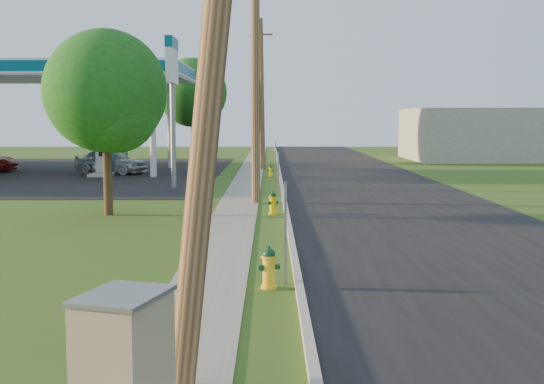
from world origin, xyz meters
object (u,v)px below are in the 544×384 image
Objects in this scene: tree_verge at (108,96)px; hydrant_near at (269,268)px; fuel_pump_se at (120,159)px; hydrant_far at (271,171)px; fuel_pump_ne at (105,163)px; hydrant_mid at (273,203)px; utility_cabinet at (124,374)px; tree_lot at (194,95)px; price_pylon at (172,69)px; utility_pole_far at (262,94)px; utility_pole_mid at (255,72)px; car_silver at (111,161)px.

tree_verge is 7.51× the size of hydrant_near.
fuel_pump_se is 4.82× the size of hydrant_far.
fuel_pump_se is at bearing 101.56° from tree_verge.
fuel_pump_ne is at bearing 173.81° from hydrant_far.
hydrant_mid is (9.54, -19.99, -0.34)m from fuel_pump_se.
hydrant_mid is 0.49× the size of utility_cabinet.
utility_cabinet is (8.07, -32.52, 0.07)m from fuel_pump_ne.
fuel_pump_ne is 4.00m from fuel_pump_se.
tree_lot reaches higher than fuel_pump_ne.
fuel_pump_se is 22.15m from hydrant_mid.
hydrant_near is at bearing -70.15° from fuel_pump_ne.
hydrant_far is (4.47, 6.47, -5.11)m from price_pylon.
utility_pole_far reaches higher than utility_cabinet.
fuel_pump_ne is at bearing 103.94° from utility_cabinet.
fuel_pump_ne is at bearing -108.83° from tree_lot.
hydrant_mid is (4.54, -8.49, -5.05)m from price_pylon.
fuel_pump_se is at bearing 117.63° from utility_pole_mid.
utility_pole_mid is 6.21× the size of utility_cabinet.
price_pylon is at bearing 125.34° from utility_pole_mid.
price_pylon is at bearing -126.67° from car_silver.
price_pylon is at bearing 118.15° from hydrant_mid.
tree_lot is 44.26m from utility_cabinet.
hydrant_far is at bearing -27.96° from fuel_pump_se.
fuel_pump_ne reaches higher than car_silver.
utility_pole_far is 9.84m from fuel_pump_se.
utility_pole_mid is 11.99× the size of hydrant_near.
utility_cabinet is (8.07, -36.52, 0.07)m from fuel_pump_se.
utility_pole_far is 8.09m from tree_lot.
fuel_pump_se is (-8.90, 17.00, -4.23)m from utility_pole_mid.
hydrant_mid is at bearing -78.26° from tree_lot.
hydrant_mid is at bearing -89.71° from hydrant_far.
utility_cabinet is at bearing -101.99° from hydrant_near.
tree_lot is at bearing 3.79° from car_silver.
hydrant_far is 31.53m from utility_cabinet.
price_pylon is at bearing 103.39° from hydrant_near.
hydrant_near is at bearing 78.01° from utility_cabinet.
hydrant_near is 0.19× the size of car_silver.
tree_verge is at bearing 103.58° from utility_cabinet.
hydrant_mid is (0.64, -2.99, -4.57)m from utility_pole_mid.
car_silver is at bearing 122.17° from utility_pole_mid.
tree_lot reaches higher than hydrant_mid.
price_pylon reaches higher than hydrant_mid.
tree_verge reaches higher than fuel_pump_se.
tree_lot is at bearing 62.22° from fuel_pump_se.
car_silver reaches higher than hydrant_far.
price_pylon reaches higher than fuel_pump_ne.
utility_cabinet is at bearing -92.43° from utility_pole_mid.
hydrant_near is 6.56m from utility_cabinet.
hydrant_far is at bearing 70.67° from tree_verge.
fuel_pump_se reaches higher than utility_cabinet.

